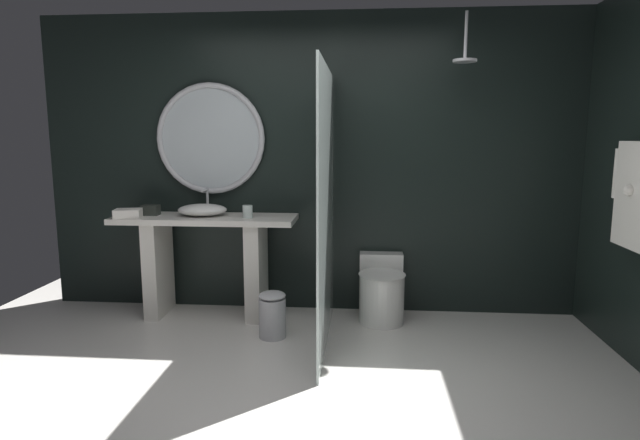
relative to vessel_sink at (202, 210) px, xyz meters
name	(u,v)px	position (x,y,z in m)	size (l,w,h in m)	color
ground_plane	(281,412)	(0.93, -1.61, -0.93)	(5.76, 5.76, 0.00)	silver
back_wall_panel	(313,165)	(0.93, 0.29, 0.37)	(4.80, 0.10, 2.60)	black
vanity_counter	(207,254)	(0.03, -0.03, -0.38)	(1.55, 0.49, 0.88)	silver
vessel_sink	(202,210)	(0.00, 0.00, 0.00)	(0.42, 0.34, 0.22)	white
tumbler_cup	(248,211)	(0.41, -0.09, 0.00)	(0.08, 0.08, 0.11)	silver
tissue_box	(151,210)	(-0.46, -0.01, -0.01)	(0.14, 0.10, 0.09)	#282D28
round_wall_mirror	(210,139)	(0.03, 0.20, 0.60)	(0.97, 0.05, 0.97)	#B7B7BC
shower_glass_panel	(327,209)	(1.11, -0.52, 0.09)	(0.02, 1.51, 2.04)	silver
rain_shower_head	(465,55)	(2.15, -0.08, 1.25)	(0.19, 0.19, 0.38)	#B7B7BC
toilet	(381,290)	(1.54, -0.01, -0.67)	(0.39, 0.60, 0.54)	white
waste_bin	(272,314)	(0.68, -0.50, -0.74)	(0.21, 0.21, 0.37)	#B7B7BC
folded_hand_towel	(128,213)	(-0.58, -0.18, -0.01)	(0.21, 0.17, 0.07)	silver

